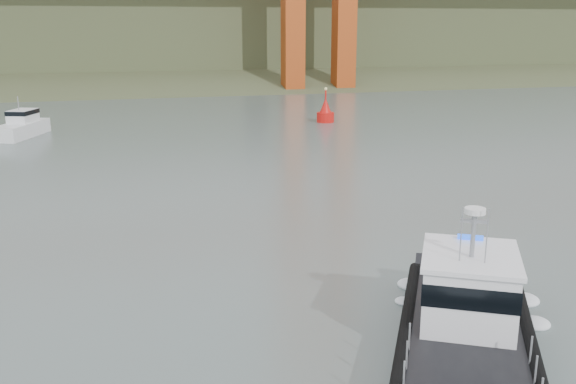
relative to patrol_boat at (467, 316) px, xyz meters
name	(u,v)px	position (x,y,z in m)	size (l,w,h in m)	color
ground	(363,317)	(-2.15, 3.08, -1.21)	(400.00, 400.00, 0.00)	#465350
headlands	(150,38)	(-2.15, 128.58, 5.84)	(500.00, 105.36, 27.12)	#384426
patrol_boat	(467,316)	(0.00, 0.00, 0.00)	(7.95, 10.43, 4.82)	black
motorboat	(22,126)	(-18.48, 45.84, -0.27)	(4.57, 7.20, 3.76)	silver
nav_buoy	(325,113)	(10.89, 47.16, -0.21)	(1.82, 1.82, 3.79)	red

